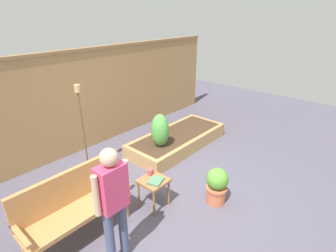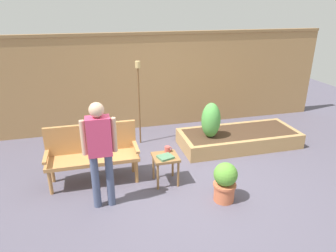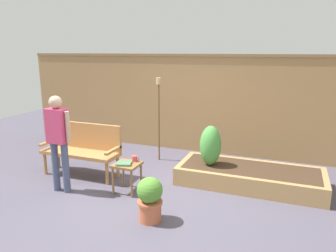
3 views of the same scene
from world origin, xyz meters
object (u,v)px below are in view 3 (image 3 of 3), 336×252
(tiki_torch, at_px, (159,104))
(person_by_bench, at_px, (58,135))
(side_table, at_px, (127,168))
(shrub_near_bench, at_px, (210,146))
(potted_boxwood, at_px, (150,198))
(book_on_table, at_px, (124,164))
(garden_bench, at_px, (83,145))
(cup_on_table, at_px, (135,158))

(tiki_torch, bearing_deg, person_by_bench, -113.56)
(side_table, xyz_separation_m, shrub_near_bench, (1.13, 0.91, 0.25))
(potted_boxwood, relative_size, shrub_near_bench, 0.88)
(book_on_table, distance_m, potted_boxwood, 0.98)
(garden_bench, height_order, cup_on_table, garden_bench)
(tiki_torch, bearing_deg, side_table, -85.30)
(garden_bench, height_order, shrub_near_bench, shrub_near_bench)
(book_on_table, relative_size, shrub_near_bench, 0.33)
(cup_on_table, relative_size, person_by_bench, 0.08)
(book_on_table, xyz_separation_m, person_by_bench, (-0.99, -0.31, 0.44))
(garden_bench, relative_size, potted_boxwood, 2.36)
(potted_boxwood, bearing_deg, book_on_table, 139.27)
(garden_bench, distance_m, potted_boxwood, 2.14)
(garden_bench, xyz_separation_m, potted_boxwood, (1.83, -1.09, -0.22))
(book_on_table, relative_size, tiki_torch, 0.13)
(person_by_bench, bearing_deg, cup_on_table, 25.26)
(side_table, xyz_separation_m, person_by_bench, (-1.00, -0.37, 0.54))
(garden_bench, distance_m, person_by_bench, 0.86)
(tiki_torch, bearing_deg, potted_boxwood, -69.83)
(side_table, relative_size, tiki_torch, 0.28)
(tiki_torch, relative_size, person_by_bench, 1.09)
(potted_boxwood, xyz_separation_m, tiki_torch, (-0.85, 2.32, 0.84))
(person_by_bench, bearing_deg, potted_boxwood, -10.70)
(potted_boxwood, bearing_deg, tiki_torch, 110.17)
(shrub_near_bench, bearing_deg, garden_bench, -167.15)
(tiki_torch, bearing_deg, book_on_table, -86.01)
(side_table, relative_size, shrub_near_bench, 0.69)
(side_table, height_order, cup_on_table, cup_on_table)
(potted_boxwood, bearing_deg, cup_on_table, 127.97)
(shrub_near_bench, height_order, tiki_torch, tiki_torch)
(person_by_bench, bearing_deg, book_on_table, 17.28)
(book_on_table, bearing_deg, potted_boxwood, -58.00)
(potted_boxwood, xyz_separation_m, person_by_bench, (-1.72, 0.32, 0.61))
(side_table, relative_size, potted_boxwood, 0.79)
(cup_on_table, distance_m, shrub_near_bench, 1.31)
(side_table, bearing_deg, person_by_bench, -159.92)
(potted_boxwood, bearing_deg, person_by_bench, 169.30)
(cup_on_table, distance_m, tiki_torch, 1.63)
(shrub_near_bench, distance_m, person_by_bench, 2.50)
(tiki_torch, xyz_separation_m, person_by_bench, (-0.87, -1.99, -0.24))
(cup_on_table, xyz_separation_m, shrub_near_bench, (1.06, 0.77, 0.12))
(cup_on_table, bearing_deg, garden_bench, 167.71)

